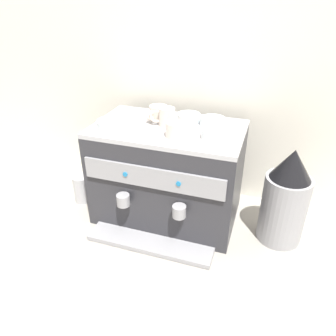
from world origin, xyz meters
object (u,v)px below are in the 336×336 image
object	(u,v)px
ceramic_cup_2	(176,129)
milk_pitcher	(82,188)
coffee_grinder	(285,199)
ceramic_bowl_3	(213,122)
ceramic_bowl_1	(112,125)
espresso_machine	(168,174)
ceramic_bowl_0	(217,134)
ceramic_cup_0	(158,113)
ceramic_cup_1	(166,117)
ceramic_bowl_2	(189,118)

from	to	relation	value
ceramic_cup_2	milk_pitcher	size ratio (longest dim) A/B	0.78
coffee_grinder	ceramic_bowl_3	bearing A→B (deg)	166.55
ceramic_bowl_1	espresso_machine	bearing A→B (deg)	23.69
coffee_grinder	milk_pitcher	world-z (taller)	coffee_grinder
coffee_grinder	ceramic_bowl_1	bearing A→B (deg)	-173.34
ceramic_cup_2	ceramic_bowl_0	size ratio (longest dim) A/B	0.89
ceramic_cup_0	ceramic_bowl_0	size ratio (longest dim) A/B	0.92
ceramic_cup_0	ceramic_cup_1	size ratio (longest dim) A/B	1.05
ceramic_cup_0	ceramic_bowl_1	size ratio (longest dim) A/B	0.92
ceramic_cup_1	ceramic_bowl_1	world-z (taller)	ceramic_cup_1
ceramic_cup_1	ceramic_bowl_1	distance (m)	0.23
milk_pitcher	ceramic_bowl_3	bearing A→B (deg)	9.66
ceramic_bowl_2	coffee_grinder	xyz separation A→B (m)	(0.45, -0.10, -0.27)
ceramic_cup_1	milk_pitcher	size ratio (longest dim) A/B	0.75
espresso_machine	ceramic_cup_2	xyz separation A→B (m)	(0.06, -0.08, 0.26)
ceramic_cup_1	ceramic_bowl_1	bearing A→B (deg)	-151.95
ceramic_bowl_2	coffee_grinder	world-z (taller)	ceramic_bowl_2
ceramic_bowl_2	milk_pitcher	size ratio (longest dim) A/B	0.71
ceramic_cup_1	coffee_grinder	xyz separation A→B (m)	(0.53, -0.02, -0.29)
ceramic_cup_1	milk_pitcher	world-z (taller)	ceramic_cup_1
ceramic_bowl_3	coffee_grinder	size ratio (longest dim) A/B	0.25
ceramic_bowl_3	milk_pitcher	size ratio (longest dim) A/B	0.75
ceramic_cup_1	ceramic_bowl_3	distance (m)	0.20
ceramic_cup_1	coffee_grinder	size ratio (longest dim) A/B	0.25
ceramic_bowl_1	coffee_grinder	world-z (taller)	ceramic_bowl_1
espresso_machine	ceramic_cup_0	distance (m)	0.28
ceramic_cup_0	coffee_grinder	distance (m)	0.66
ceramic_bowl_0	milk_pitcher	size ratio (longest dim) A/B	0.87
ceramic_bowl_2	milk_pitcher	bearing A→B (deg)	-166.50
ceramic_bowl_3	coffee_grinder	distance (m)	0.44
espresso_machine	ceramic_bowl_0	size ratio (longest dim) A/B	5.19
coffee_grinder	espresso_machine	bearing A→B (deg)	179.10
ceramic_bowl_0	ceramic_cup_0	bearing A→B (deg)	157.89
ceramic_bowl_0	ceramic_cup_1	bearing A→B (deg)	165.04
ceramic_bowl_1	milk_pitcher	bearing A→B (deg)	165.87
coffee_grinder	milk_pitcher	bearing A→B (deg)	-178.50
ceramic_cup_0	ceramic_bowl_3	xyz separation A→B (m)	(0.25, 0.00, -0.01)
coffee_grinder	milk_pitcher	distance (m)	0.98
espresso_machine	milk_pitcher	bearing A→B (deg)	-175.75
ceramic_bowl_0	ceramic_bowl_2	xyz separation A→B (m)	(-0.15, 0.14, -0.00)
ceramic_cup_0	ceramic_bowl_1	world-z (taller)	ceramic_cup_0
espresso_machine	ceramic_cup_1	bearing A→B (deg)	133.33
ceramic_bowl_1	milk_pitcher	size ratio (longest dim) A/B	0.86
ceramic_cup_2	milk_pitcher	xyz separation A→B (m)	(-0.51, 0.05, -0.41)
ceramic_bowl_1	ceramic_bowl_2	bearing A→B (deg)	33.39
ceramic_bowl_3	coffee_grinder	bearing A→B (deg)	-13.45
espresso_machine	ceramic_cup_1	xyz separation A→B (m)	(-0.01, 0.01, 0.27)
ceramic_cup_2	ceramic_bowl_2	size ratio (longest dim) A/B	1.10
ceramic_cup_2	ceramic_cup_1	bearing A→B (deg)	127.31
espresso_machine	ceramic_cup_1	size ratio (longest dim) A/B	5.97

